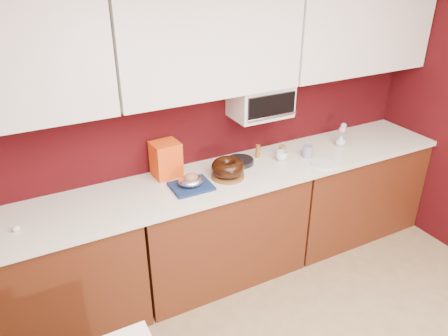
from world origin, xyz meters
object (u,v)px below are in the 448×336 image
toaster_oven (260,100)px  bundt_cake (228,167)px  foil_ham_nest (191,181)px  coffee_mug (282,155)px  pandoro_box (166,159)px  flower_vase (341,140)px  blue_jar (307,151)px

toaster_oven → bundt_cake: size_ratio=1.82×
foil_ham_nest → coffee_mug: size_ratio=1.99×
toaster_oven → pandoro_box: toaster_oven is taller
pandoro_box → bundt_cake: bearing=-34.7°
foil_ham_nest → flower_vase: flower_vase is taller
foil_ham_nest → pandoro_box: 0.28m
toaster_oven → flower_vase: size_ratio=4.15×
coffee_mug → blue_jar: size_ratio=0.99×
bundt_cake → foil_ham_nest: size_ratio=1.33×
toaster_oven → blue_jar: (0.35, -0.19, -0.43)m
toaster_oven → coffee_mug: bearing=-49.7°
bundt_cake → coffee_mug: 0.52m
coffee_mug → blue_jar: same height
toaster_oven → flower_vase: 0.86m
pandoro_box → flower_vase: 1.53m
toaster_oven → coffee_mug: 0.47m
flower_vase → foil_ham_nest: bearing=-177.1°
bundt_cake → coffee_mug: bearing=5.8°
coffee_mug → foil_ham_nest: bearing=-175.1°
blue_jar → flower_vase: (0.39, 0.05, 0.01)m
pandoro_box → blue_jar: bearing=-14.9°
flower_vase → blue_jar: bearing=-173.3°
bundt_cake → coffee_mug: bundt_cake is taller
foil_ham_nest → toaster_oven: bearing=17.5°
pandoro_box → blue_jar: 1.15m
flower_vase → pandoro_box: bearing=173.2°
pandoro_box → coffee_mug: pandoro_box is taller
toaster_oven → blue_jar: toaster_oven is taller
toaster_oven → bundt_cake: 0.59m
bundt_cake → flower_vase: 1.13m
toaster_oven → foil_ham_nest: (-0.69, -0.22, -0.42)m
toaster_oven → coffee_mug: size_ratio=4.85×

